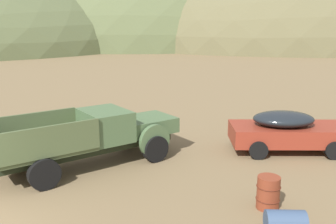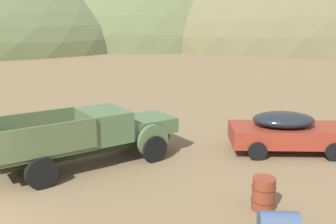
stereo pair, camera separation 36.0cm
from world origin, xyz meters
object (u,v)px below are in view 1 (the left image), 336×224
Objects in this scene: truck_weathered_green at (101,135)px; oil_drum_foreground at (268,193)px; car_rust_red at (293,131)px; oil_drum_tipped at (285,223)px.

oil_drum_foreground is at bearing -69.41° from truck_weathered_green.
truck_weathered_green is at bearing -169.53° from car_rust_red.
oil_drum_tipped is at bearing -108.78° from car_rust_red.
oil_drum_tipped is at bearing -77.97° from truck_weathered_green.
truck_weathered_green is at bearing 121.29° from oil_drum_tipped.
truck_weathered_green is 7.25m from car_rust_red.
truck_weathered_green is 6.35× the size of oil_drum_tipped.
car_rust_red is 5.10m from oil_drum_foreground.
car_rust_red is 4.71× the size of oil_drum_tipped.
truck_weathered_green is 7.50× the size of oil_drum_foreground.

